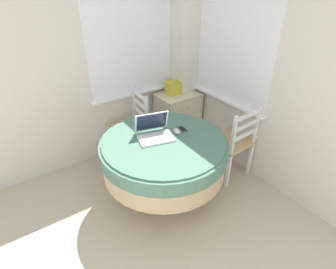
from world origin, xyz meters
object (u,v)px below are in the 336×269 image
Objects in this scene: cell_phone at (183,129)px; dining_chair_near_back_window at (131,127)px; laptop at (154,132)px; storage_box at (173,88)px; round_dining_table at (164,153)px; dining_chair_near_right_window at (233,143)px; computer_mouse at (177,131)px; corner_cabinet at (178,117)px.

dining_chair_near_back_window reaches higher than cell_phone.
laptop is 0.43× the size of dining_chair_near_back_window.
laptop reaches higher than storage_box.
round_dining_table is 1.35× the size of dining_chair_near_back_window.
cell_phone is 0.65× the size of storage_box.
round_dining_table is 10.60× the size of cell_phone.
cell_phone is 0.13× the size of dining_chair_near_right_window.
round_dining_table is 0.25m from computer_mouse.
cell_phone is 1.06m from corner_cabinet.
computer_mouse is (0.17, 0.02, 0.18)m from round_dining_table.
laptop is 0.83m from dining_chair_near_back_window.
laptop reaches higher than dining_chair_near_back_window.
dining_chair_near_right_window is at bearing -87.66° from corner_cabinet.
storage_box is at bearing 60.45° from cell_phone.
dining_chair_near_back_window reaches higher than round_dining_table.
corner_cabinet is 0.45m from storage_box.
dining_chair_near_back_window is at bearing -174.08° from storage_box.
round_dining_table is 1.35× the size of dining_chair_near_right_window.
round_dining_table is at bearing -169.04° from cell_phone.
laptop is 0.31m from cell_phone.
corner_cabinet is at bearing 53.31° from computer_mouse.
storage_box reaches higher than cell_phone.
dining_chair_near_right_window is at bearing -11.90° from computer_mouse.
corner_cabinet is at bearing 56.59° from cell_phone.
dining_chair_near_right_window is at bearing -7.98° from round_dining_table.
dining_chair_near_back_window is at bearing 129.20° from dining_chair_near_right_window.
dining_chair_near_right_window is (0.85, -0.12, -0.13)m from round_dining_table.
laptop is 3.36× the size of cell_phone.
computer_mouse is 0.13× the size of corner_cabinet.
round_dining_table is 0.31m from cell_phone.
dining_chair_near_right_window is (0.68, -0.14, -0.31)m from computer_mouse.
dining_chair_near_back_window is at bearing -177.45° from corner_cabinet.
storage_box is at bearing 56.92° from computer_mouse.
round_dining_table is at bearing -132.61° from corner_cabinet.
computer_mouse is at bearing -126.69° from corner_cabinet.
computer_mouse is at bearing -82.44° from dining_chair_near_back_window.
computer_mouse is at bearing -123.08° from storage_box.
storage_box is (0.69, 0.07, 0.35)m from dining_chair_near_back_window.
cell_phone is (0.09, 0.03, -0.02)m from computer_mouse.
laptop is 2.19× the size of storage_box.
laptop is 0.43× the size of dining_chair_near_right_window.
laptop reaches higher than corner_cabinet.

